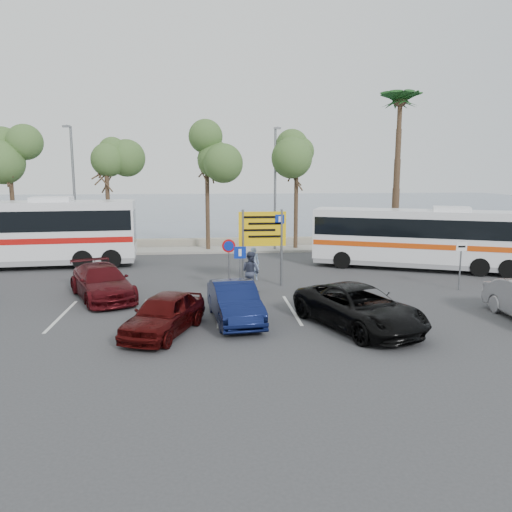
{
  "coord_description": "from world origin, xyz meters",
  "views": [
    {
      "loc": [
        -1.53,
        -19.59,
        5.29
      ],
      "look_at": [
        0.68,
        3.0,
        1.47
      ],
      "focal_mm": 35.0,
      "sensor_mm": 36.0,
      "label": 1
    }
  ],
  "objects": [
    {
      "name": "palm_tree",
      "position": [
        11.5,
        14.0,
        9.87
      ],
      "size": [
        4.8,
        4.8,
        11.2
      ],
      "color": "#382619",
      "rests_on": "kerb_strip"
    },
    {
      "name": "sign_parking",
      "position": [
        -0.2,
        0.79,
        1.47
      ],
      "size": [
        0.5,
        0.07,
        2.25
      ],
      "color": "slate",
      "rests_on": "ground"
    },
    {
      "name": "pedestrian_near",
      "position": [
        0.7,
        4.51,
        0.84
      ],
      "size": [
        0.63,
        0.44,
        1.67
      ],
      "primitive_type": "imported",
      "rotation": [
        0.0,
        0.0,
        3.08
      ],
      "color": "#97B0DC",
      "rests_on": "ground"
    },
    {
      "name": "sea",
      "position": [
        0.0,
        60.0,
        0.01
      ],
      "size": [
        140.0,
        140.0,
        0.0
      ],
      "primitive_type": "plane",
      "color": "#465970",
      "rests_on": "ground"
    },
    {
      "name": "seawall",
      "position": [
        0.0,
        16.0,
        0.3
      ],
      "size": [
        48.0,
        0.8,
        0.6
      ],
      "primitive_type": "cube",
      "color": "gray",
      "rests_on": "ground"
    },
    {
      "name": "tree_mid",
      "position": [
        -1.5,
        14.0,
        6.65
      ],
      "size": [
        3.2,
        3.2,
        8.0
      ],
      "color": "#382619",
      "rests_on": "kerb_strip"
    },
    {
      "name": "suv_black",
      "position": [
        3.58,
        -3.5,
        0.73
      ],
      "size": [
        4.18,
        5.75,
        1.45
      ],
      "primitive_type": "imported",
      "rotation": [
        0.0,
        0.0,
        0.38
      ],
      "color": "black",
      "rests_on": "ground"
    },
    {
      "name": "lane_markings",
      "position": [
        -1.14,
        -1.0,
        0.0
      ],
      "size": [
        12.02,
        4.2,
        0.01
      ],
      "primitive_type": null,
      "color": "silver",
      "rests_on": "ground"
    },
    {
      "name": "kerb_strip",
      "position": [
        0.0,
        14.0,
        0.07
      ],
      "size": [
        44.0,
        2.4,
        0.15
      ],
      "primitive_type": "cube",
      "color": "#9A968C",
      "rests_on": "ground"
    },
    {
      "name": "pedestrian_far",
      "position": [
        0.36,
        2.08,
        0.92
      ],
      "size": [
        1.12,
        1.13,
        1.83
      ],
      "primitive_type": "imported",
      "rotation": [
        0.0,
        0.0,
        2.32
      ],
      "color": "#353A4F",
      "rests_on": "ground"
    },
    {
      "name": "tree_left",
      "position": [
        -8.0,
        14.0,
        6.0
      ],
      "size": [
        3.2,
        3.2,
        7.2
      ],
      "color": "#382619",
      "rests_on": "kerb_strip"
    },
    {
      "name": "car_maroon",
      "position": [
        -6.0,
        1.5,
        0.71
      ],
      "size": [
        3.84,
        5.28,
        1.42
      ],
      "primitive_type": "imported",
      "rotation": [
        0.0,
        0.0,
        0.43
      ],
      "color": "#4A0C11",
      "rests_on": "ground"
    },
    {
      "name": "coach_bus_left",
      "position": [
        -12.0,
        9.01,
        1.83
      ],
      "size": [
        12.85,
        3.81,
        3.95
      ],
      "color": "white",
      "rests_on": "ground"
    },
    {
      "name": "tree_right",
      "position": [
        4.5,
        14.0,
        6.17
      ],
      "size": [
        3.2,
        3.2,
        7.4
      ],
      "color": "#382619",
      "rests_on": "kerb_strip"
    },
    {
      "name": "ground",
      "position": [
        0.0,
        0.0,
        0.0
      ],
      "size": [
        120.0,
        120.0,
        0.0
      ],
      "primitive_type": "plane",
      "color": "#353537",
      "rests_on": "ground"
    },
    {
      "name": "street_lamp_left",
      "position": [
        -10.0,
        13.52,
        4.6
      ],
      "size": [
        0.45,
        1.15,
        8.01
      ],
      "color": "slate",
      "rests_on": "kerb_strip"
    },
    {
      "name": "tree_far_left",
      "position": [
        -14.0,
        14.0,
        6.33
      ],
      "size": [
        3.2,
        3.2,
        7.6
      ],
      "color": "#382619",
      "rests_on": "kerb_strip"
    },
    {
      "name": "coach_bus_right",
      "position": [
        9.9,
        6.5,
        1.61
      ],
      "size": [
        11.18,
        6.59,
        3.48
      ],
      "color": "white",
      "rests_on": "ground"
    },
    {
      "name": "street_lamp_right",
      "position": [
        3.0,
        13.52,
        4.6
      ],
      "size": [
        0.45,
        1.15,
        8.01
      ],
      "color": "slate",
      "rests_on": "kerb_strip"
    },
    {
      "name": "sign_no_stop",
      "position": [
        -0.6,
        2.38,
        1.58
      ],
      "size": [
        0.6,
        0.08,
        2.35
      ],
      "color": "slate",
      "rests_on": "ground"
    },
    {
      "name": "direction_sign",
      "position": [
        1.0,
        3.2,
        2.43
      ],
      "size": [
        2.2,
        0.12,
        3.6
      ],
      "color": "slate",
      "rests_on": "ground"
    },
    {
      "name": "car_blue",
      "position": [
        -0.6,
        -2.28,
        0.7
      ],
      "size": [
        2.0,
        4.41,
        1.4
      ],
      "primitive_type": "imported",
      "rotation": [
        0.0,
        0.0,
        0.12
      ],
      "color": "#0E1642",
      "rests_on": "ground"
    },
    {
      "name": "sign_taxi",
      "position": [
        9.8,
        1.49,
        1.42
      ],
      "size": [
        0.5,
        0.07,
        2.2
      ],
      "color": "slate",
      "rests_on": "ground"
    },
    {
      "name": "car_red",
      "position": [
        -3.0,
        -3.5,
        0.68
      ],
      "size": [
        2.96,
        4.31,
        1.36
      ],
      "primitive_type": "imported",
      "rotation": [
        0.0,
        0.0,
        -0.37
      ],
      "color": "#3F0909",
      "rests_on": "ground"
    }
  ]
}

